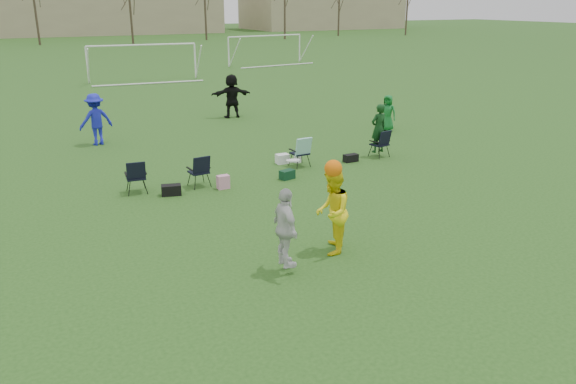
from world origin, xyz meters
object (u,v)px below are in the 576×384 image
fielder_black (232,96)px  center_contest (318,216)px  fielder_green_far (387,113)px  goal_mid (142,52)px  goal_right (265,42)px  fielder_blue (96,119)px

fielder_black → center_contest: 15.76m
fielder_green_far → goal_mid: 21.43m
fielder_black → center_contest: bearing=82.6°
center_contest → goal_mid: bearing=83.7°
center_contest → goal_mid: size_ratio=0.32×
goal_mid → goal_right: same height
center_contest → goal_right: size_ratio=0.32×
fielder_blue → goal_right: 29.69m
fielder_green_far → goal_right: size_ratio=0.21×
goal_right → fielder_blue: bearing=-135.0°
fielder_blue → goal_mid: size_ratio=0.26×
fielder_black → fielder_green_far: bearing=137.4°
goal_mid → goal_right: (12.00, 6.00, 0.00)m
fielder_blue → goal_right: size_ratio=0.27×
center_contest → fielder_green_far: bearing=47.4°
fielder_blue → fielder_green_far: 11.72m
fielder_blue → center_contest: center_contest is taller
fielder_green_far → center_contest: bearing=-77.9°
fielder_black → goal_mid: size_ratio=0.27×
fielder_black → goal_right: (11.31, 21.00, 0.91)m
fielder_blue → center_contest: size_ratio=0.83×
fielder_green_far → fielder_black: 7.43m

